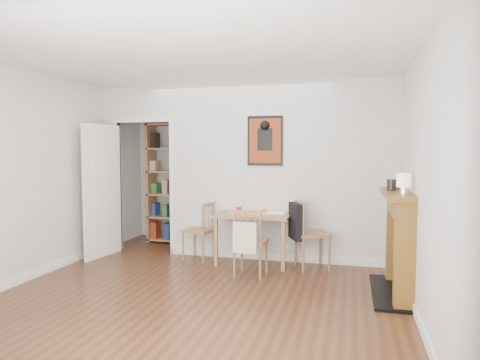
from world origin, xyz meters
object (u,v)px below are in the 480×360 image
(chair_left, at_px, (199,231))
(chair_front, at_px, (250,242))
(ceramic_jar_b, at_px, (400,185))
(red_glass, at_px, (239,210))
(ceramic_jar_a, at_px, (392,185))
(bookshelf, at_px, (173,183))
(orange_fruit, at_px, (264,211))
(chair_right, at_px, (311,233))
(notebook, at_px, (274,213))
(mantel_lamp, at_px, (404,182))
(dining_table, at_px, (254,220))
(fireplace, at_px, (400,240))

(chair_left, xyz_separation_m, chair_front, (0.93, -0.59, 0.02))
(ceramic_jar_b, bearing_deg, chair_left, 168.23)
(red_glass, distance_m, ceramic_jar_a, 2.16)
(bookshelf, distance_m, ceramic_jar_b, 3.93)
(orange_fruit, relative_size, ceramic_jar_a, 0.56)
(chair_front, bearing_deg, red_glass, 118.66)
(chair_left, distance_m, orange_fruit, 1.03)
(chair_right, relative_size, notebook, 3.02)
(mantel_lamp, bearing_deg, red_glass, 149.45)
(chair_front, distance_m, ceramic_jar_a, 1.86)
(chair_front, relative_size, orange_fruit, 12.12)
(red_glass, height_order, mantel_lamp, mantel_lamp)
(dining_table, distance_m, ceramic_jar_a, 2.02)
(dining_table, xyz_separation_m, orange_fruit, (0.14, 0.06, 0.12))
(chair_front, distance_m, bookshelf, 2.51)
(chair_front, bearing_deg, ceramic_jar_a, -5.65)
(chair_left, height_order, chair_right, chair_right)
(chair_right, distance_m, ceramic_jar_a, 1.40)
(dining_table, xyz_separation_m, notebook, (0.28, 0.10, 0.09))
(fireplace, relative_size, notebook, 4.04)
(orange_fruit, bearing_deg, mantel_lamp, -37.56)
(ceramic_jar_b, bearing_deg, fireplace, -93.15)
(chair_left, height_order, orange_fruit, chair_left)
(chair_front, relative_size, mantel_lamp, 3.90)
(red_glass, xyz_separation_m, ceramic_jar_b, (2.09, -0.52, 0.44))
(chair_right, bearing_deg, mantel_lamp, -49.16)
(dining_table, height_order, mantel_lamp, mantel_lamp)
(chair_left, relative_size, bookshelf, 0.41)
(notebook, xyz_separation_m, ceramic_jar_b, (1.61, -0.67, 0.48))
(fireplace, height_order, mantel_lamp, mantel_lamp)
(notebook, bearing_deg, chair_right, -16.44)
(red_glass, xyz_separation_m, orange_fruit, (0.35, 0.10, -0.01))
(chair_front, xyz_separation_m, red_glass, (-0.30, 0.55, 0.32))
(fireplace, height_order, orange_fruit, fireplace)
(orange_fruit, distance_m, ceramic_jar_b, 1.91)
(orange_fruit, xyz_separation_m, mantel_lamp, (1.71, -1.31, 0.54))
(chair_right, xyz_separation_m, bookshelf, (-2.50, 1.12, 0.55))
(chair_right, relative_size, ceramic_jar_a, 7.34)
(orange_fruit, bearing_deg, chair_left, -176.52)
(chair_front, height_order, red_glass, chair_front)
(chair_right, xyz_separation_m, orange_fruit, (-0.67, 0.11, 0.27))
(chair_left, distance_m, red_glass, 0.71)
(orange_fruit, distance_m, mantel_lamp, 2.22)
(bookshelf, height_order, red_glass, bookshelf)
(dining_table, distance_m, ceramic_jar_b, 2.05)
(dining_table, bearing_deg, red_glass, -168.31)
(ceramic_jar_b, bearing_deg, dining_table, 163.31)
(chair_front, bearing_deg, mantel_lamp, -20.65)
(notebook, bearing_deg, bookshelf, 154.01)
(chair_right, distance_m, ceramic_jar_b, 1.39)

